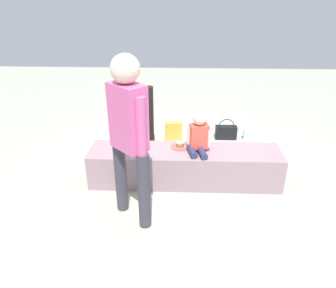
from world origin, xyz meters
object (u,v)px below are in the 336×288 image
object	(u,v)px
child_seated	(199,134)
party_cup_red	(210,152)
adult_standing	(129,128)
handbag_black_leather	(226,132)
cake_plate	(180,146)
gift_bag	(174,132)
cake_box_white	(202,141)
water_bottle_far_side	(128,135)
water_bottle_near_gift	(245,133)

from	to	relation	value
child_seated	party_cup_red	size ratio (longest dim) A/B	4.71
child_seated	adult_standing	xyz separation A→B (m)	(-0.68, -0.69, 0.37)
handbag_black_leather	party_cup_red	bearing A→B (deg)	-116.00
party_cup_red	cake_plate	bearing A→B (deg)	-126.75
adult_standing	gift_bag	xyz separation A→B (m)	(0.37, 1.78, -0.83)
child_seated	cake_box_white	bearing A→B (deg)	83.24
cake_plate	cake_box_white	size ratio (longest dim) A/B	0.80
adult_standing	cake_plate	distance (m)	1.07
child_seated	water_bottle_far_side	bearing A→B (deg)	132.62
water_bottle_near_gift	water_bottle_far_side	world-z (taller)	same
cake_plate	handbag_black_leather	world-z (taller)	cake_plate
gift_bag	handbag_black_leather	xyz separation A→B (m)	(0.81, 0.16, -0.05)
child_seated	handbag_black_leather	world-z (taller)	child_seated
cake_plate	child_seated	bearing A→B (deg)	-23.50
water_bottle_far_side	party_cup_red	size ratio (longest dim) A/B	2.13
gift_bag	child_seated	bearing A→B (deg)	-74.23
adult_standing	gift_bag	bearing A→B (deg)	78.15
party_cup_red	handbag_black_leather	distance (m)	0.65
adult_standing	gift_bag	size ratio (longest dim) A/B	4.42
water_bottle_near_gift	party_cup_red	world-z (taller)	water_bottle_near_gift
water_bottle_near_gift	party_cup_red	xyz separation A→B (m)	(-0.58, -0.56, -0.05)
child_seated	adult_standing	bearing A→B (deg)	-134.63
cake_plate	cake_box_white	xyz separation A→B (m)	(0.33, 0.95, -0.38)
water_bottle_far_side	party_cup_red	world-z (taller)	water_bottle_far_side
water_bottle_far_side	cake_plate	bearing A→B (deg)	-51.55
cake_plate	water_bottle_far_side	size ratio (longest dim) A/B	1.02
cake_plate	water_bottle_far_side	distance (m)	1.32
adult_standing	party_cup_red	size ratio (longest dim) A/B	16.13
child_seated	water_bottle_near_gift	size ratio (longest dim) A/B	2.20
adult_standing	party_cup_red	bearing A→B (deg)	56.43
cake_box_white	party_cup_red	bearing A→B (deg)	-75.56
child_seated	gift_bag	world-z (taller)	child_seated
handbag_black_leather	gift_bag	bearing A→B (deg)	-169.05
water_bottle_far_side	water_bottle_near_gift	bearing A→B (deg)	4.43
cake_plate	water_bottle_far_side	bearing A→B (deg)	128.45
gift_bag	water_bottle_near_gift	size ratio (longest dim) A/B	1.71
water_bottle_near_gift	cake_plate	bearing A→B (deg)	-131.54
gift_bag	handbag_black_leather	distance (m)	0.83
handbag_black_leather	cake_plate	bearing A→B (deg)	-121.67
water_bottle_near_gift	cake_box_white	world-z (taller)	water_bottle_near_gift
cake_plate	party_cup_red	world-z (taller)	cake_plate
child_seated	cake_plate	xyz separation A→B (m)	(-0.21, 0.09, -0.19)
cake_plate	water_bottle_near_gift	world-z (taller)	cake_plate
party_cup_red	cake_box_white	xyz separation A→B (m)	(-0.10, 0.37, 0.00)
handbag_black_leather	child_seated	bearing A→B (deg)	-111.95
cake_box_white	handbag_black_leather	xyz separation A→B (m)	(0.38, 0.20, 0.06)
adult_standing	cake_plate	bearing A→B (deg)	58.93
adult_standing	water_bottle_far_side	distance (m)	2.02
gift_bag	water_bottle_far_side	size ratio (longest dim) A/B	1.71
gift_bag	water_bottle_near_gift	xyz separation A→B (m)	(1.11, 0.14, -0.06)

